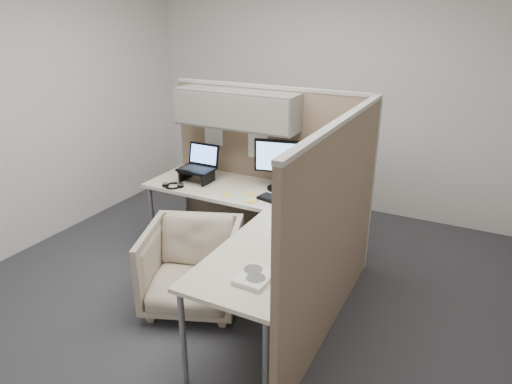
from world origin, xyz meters
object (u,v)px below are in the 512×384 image
at_px(office_chair, 193,263).
at_px(keyboard, 281,201).
at_px(desk, 252,216).
at_px(monitor_left, 278,161).

xyz_separation_m(office_chair, keyboard, (0.45, 0.70, 0.36)).
relative_size(desk, keyboard, 4.73).
bearing_deg(desk, office_chair, -125.97).
bearing_deg(office_chair, keyboard, 35.99).
height_order(office_chair, keyboard, office_chair).
xyz_separation_m(desk, keyboard, (0.14, 0.27, 0.05)).
xyz_separation_m(monitor_left, keyboard, (0.15, -0.28, -0.26)).
height_order(monitor_left, keyboard, monitor_left).
distance_m(office_chair, monitor_left, 1.20).
bearing_deg(office_chair, desk, 32.78).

